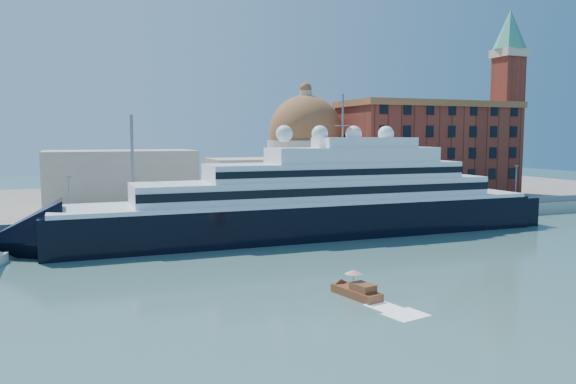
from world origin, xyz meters
name	(u,v)px	position (x,y,z in m)	size (l,w,h in m)	color
ground	(324,270)	(0.00, 0.00, 0.00)	(400.00, 400.00, 0.00)	#345A56
quay	(246,222)	(0.00, 34.00, 1.25)	(180.00, 10.00, 2.50)	gray
land	(198,200)	(0.00, 75.00, 1.00)	(260.00, 72.00, 2.00)	slate
quay_fence	(253,215)	(0.00, 29.50, 3.10)	(180.00, 0.10, 1.20)	slate
superyacht	(294,208)	(5.05, 23.00, 4.86)	(94.28, 13.07, 28.18)	black
water_taxi	(357,291)	(-1.94, -12.46, 0.71)	(3.35, 6.50, 2.95)	brown
warehouse	(428,149)	(52.00, 52.00, 13.79)	(43.00, 19.00, 23.25)	maroon
campanile	(508,90)	(76.00, 52.00, 28.76)	(8.40, 8.40, 47.00)	maroon
church	(242,163)	(6.39, 57.72, 10.91)	(66.00, 18.00, 25.50)	beige
lamp_posts	(178,178)	(-12.67, 32.27, 9.84)	(120.80, 2.40, 18.00)	slate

